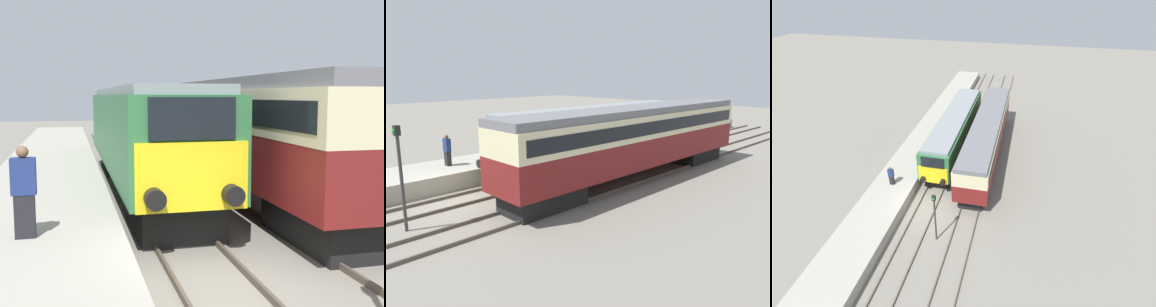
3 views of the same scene
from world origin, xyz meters
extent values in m
plane|color=slate|center=(0.00, 0.00, 0.00)|extent=(120.00, 120.00, 0.00)
cube|color=#9E998C|center=(-3.30, 8.00, 0.45)|extent=(3.50, 50.00, 0.89)
cube|color=#4C4238|center=(-0.72, 5.00, 0.07)|extent=(0.07, 60.00, 0.14)
cube|color=#4C4238|center=(0.72, 5.00, 0.07)|extent=(0.07, 60.00, 0.14)
cube|color=#4C4238|center=(2.68, 5.00, 0.07)|extent=(0.07, 60.00, 0.14)
cube|color=#4C4238|center=(4.12, 5.00, 0.07)|extent=(0.07, 60.00, 0.14)
cube|color=black|center=(0.00, 4.81, 0.50)|extent=(2.03, 4.00, 1.00)
cube|color=black|center=(0.00, 15.03, 0.50)|extent=(2.03, 4.00, 1.00)
cube|color=#2D6B3D|center=(0.00, 9.92, 2.25)|extent=(2.70, 15.22, 2.49)
cube|color=yellow|center=(0.00, 2.27, 1.75)|extent=(2.48, 0.10, 1.50)
cube|color=black|center=(0.00, 2.27, 2.99)|extent=(1.89, 0.10, 0.90)
cube|color=gray|center=(0.00, 9.92, 3.61)|extent=(2.38, 14.61, 0.24)
cylinder|color=black|center=(-0.85, 2.06, 1.35)|extent=(0.44, 0.35, 0.44)
cylinder|color=black|center=(0.85, 2.06, 1.35)|extent=(0.44, 0.35, 0.44)
cube|color=black|center=(3.40, 2.55, 0.47)|extent=(1.89, 3.60, 0.95)
cube|color=black|center=(3.40, 15.60, 0.47)|extent=(1.89, 3.60, 0.95)
cube|color=maroon|center=(3.40, 9.07, 1.70)|extent=(2.70, 17.46, 1.51)
cube|color=beige|center=(3.40, 9.07, 3.05)|extent=(2.71, 17.46, 1.18)
cube|color=black|center=(3.40, 9.07, 3.05)|extent=(2.75, 16.76, 0.65)
cube|color=slate|center=(3.40, 9.07, 3.82)|extent=(2.48, 17.46, 0.36)
cube|color=black|center=(-3.35, 1.50, 1.29)|extent=(0.36, 0.24, 0.80)
cube|color=navy|center=(-3.35, 1.50, 2.03)|extent=(0.44, 0.26, 0.67)
sphere|color=brown|center=(-3.35, 1.50, 2.47)|extent=(0.22, 0.22, 0.22)
camera|label=1|loc=(-2.49, -7.54, 3.48)|focal=45.00mm
camera|label=2|loc=(15.44, -7.22, 5.75)|focal=35.00mm
camera|label=3|loc=(6.73, -16.45, 16.34)|focal=28.00mm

